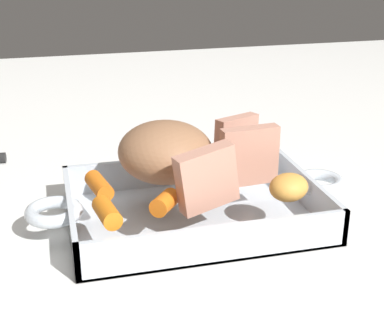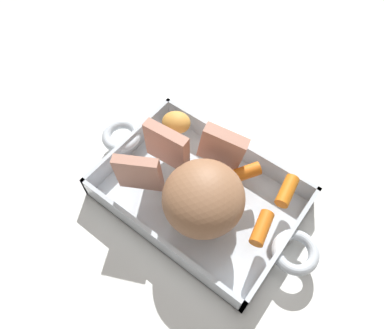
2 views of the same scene
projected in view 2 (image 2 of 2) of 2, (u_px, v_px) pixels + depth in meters
ground_plane at (199, 198)px, 0.62m from camera, size 2.30×2.30×0.00m
roasting_dish at (200, 193)px, 0.61m from camera, size 0.43×0.23×0.05m
pork_roast at (204, 197)px, 0.52m from camera, size 0.17×0.17×0.08m
roast_slice_thin at (167, 146)px, 0.57m from camera, size 0.08×0.02×0.08m
roast_slice_thick at (139, 173)px, 0.55m from camera, size 0.07×0.05×0.07m
roast_slice_outer at (221, 147)px, 0.57m from camera, size 0.09×0.04×0.08m
baby_carrot_southeast at (262, 228)px, 0.53m from camera, size 0.03×0.06×0.02m
baby_carrot_long at (247, 172)px, 0.58m from camera, size 0.04×0.05×0.03m
baby_carrot_northeast at (287, 191)px, 0.56m from camera, size 0.03×0.06×0.02m
potato_corner at (176, 122)px, 0.63m from camera, size 0.06×0.06×0.03m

